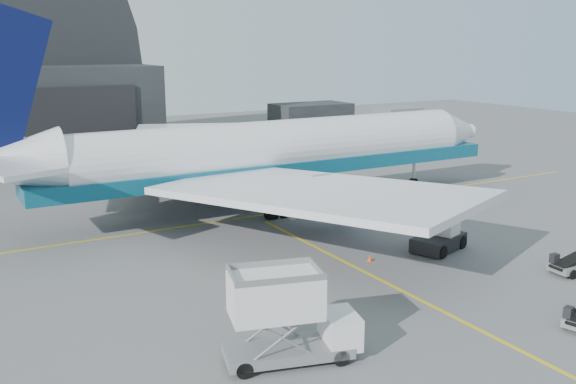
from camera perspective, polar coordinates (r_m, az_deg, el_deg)
ground at (r=40.46m, az=10.08°, el=-8.63°), size 200.00×200.00×0.00m
taxi_lines at (r=50.22m, az=0.81°, el=-4.07°), size 80.00×42.12×0.02m
distant_bldg_a at (r=119.35m, az=2.04°, el=5.96°), size 14.00×8.00×4.00m
distant_bldg_b at (r=125.96m, az=9.64°, el=6.16°), size 8.00×6.00×2.80m
airliner at (r=57.44m, az=-2.58°, el=3.46°), size 53.17×51.56×18.66m
catering_truck at (r=30.74m, az=-0.11°, el=-11.11°), size 6.82×3.95×4.42m
pushback_tug at (r=48.49m, az=13.31°, el=-4.14°), size 4.91×3.74×2.02m
traffic_cone at (r=45.21m, az=7.28°, el=-5.87°), size 0.32×0.32×0.47m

